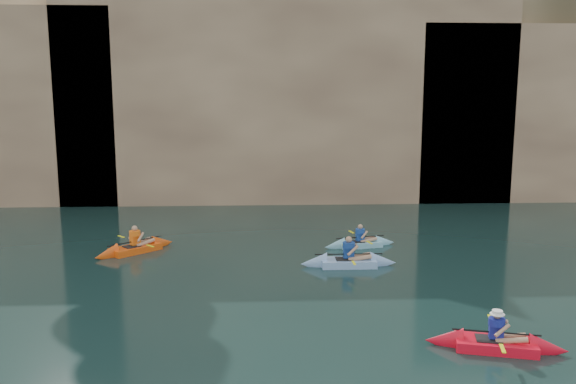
{
  "coord_description": "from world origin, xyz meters",
  "views": [
    {
      "loc": [
        0.52,
        -7.9,
        5.48
      ],
      "look_at": [
        1.26,
        7.33,
        3.0
      ],
      "focal_mm": 35.0,
      "sensor_mm": 36.0,
      "label": 1
    }
  ],
  "objects": [
    {
      "name": "cliff",
      "position": [
        0.0,
        30.0,
        6.0
      ],
      "size": [
        70.0,
        16.0,
        12.0
      ],
      "primitive_type": "cube",
      "color": "tan",
      "rests_on": "ground"
    },
    {
      "name": "cliff_slab_center",
      "position": [
        2.0,
        22.6,
        5.7
      ],
      "size": [
        24.0,
        2.4,
        11.4
      ],
      "primitive_type": "cube",
      "color": "tan",
      "rests_on": "ground"
    },
    {
      "name": "sea_cave_center",
      "position": [
        -4.0,
        21.95,
        1.6
      ],
      "size": [
        3.5,
        1.0,
        3.2
      ],
      "primitive_type": "cube",
      "color": "black",
      "rests_on": "ground"
    },
    {
      "name": "sea_cave_east",
      "position": [
        10.0,
        21.95,
        2.25
      ],
      "size": [
        5.0,
        1.0,
        4.5
      ],
      "primitive_type": "cube",
      "color": "black",
      "rests_on": "ground"
    },
    {
      "name": "main_kayaker",
      "position": [
        5.71,
        3.64,
        0.15
      ],
      "size": [
        3.14,
        2.06,
        1.13
      ],
      "rotation": [
        0.0,
        0.0,
        -0.25
      ],
      "color": "red",
      "rests_on": "ground"
    },
    {
      "name": "kayaker_orange",
      "position": [
        -4.11,
        12.3,
        0.15
      ],
      "size": [
        2.85,
        2.75,
        1.23
      ],
      "rotation": [
        0.0,
        0.0,
        0.76
      ],
      "color": "#F0510F",
      "rests_on": "ground"
    },
    {
      "name": "kayaker_ltblue_near",
      "position": [
        3.42,
        10.14,
        0.16
      ],
      "size": [
        3.22,
        2.49,
        1.27
      ],
      "rotation": [
        0.0,
        0.0,
        0.0
      ],
      "color": "#87B0E2",
      "rests_on": "ground"
    },
    {
      "name": "kayaker_ltblue_mid",
      "position": [
        4.25,
        12.64,
        0.13
      ],
      "size": [
        2.92,
        2.12,
        1.08
      ],
      "rotation": [
        0.0,
        0.0,
        0.23
      ],
      "color": "#83C8DB",
      "rests_on": "ground"
    }
  ]
}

